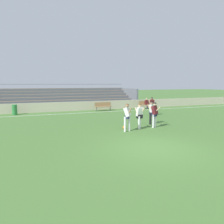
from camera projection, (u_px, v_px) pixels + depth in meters
The scene contains 14 objects.
ground_plane at pixel (154, 149), 9.30m from camera, with size 160.00×160.00×0.00m, color #477033.
field_line_sideline at pixel (87, 113), 20.81m from camera, with size 44.00×0.12×0.01m, color white.
sideline_wall at pixel (82, 106), 22.50m from camera, with size 48.00×0.16×0.98m, color beige.
bleacher_stand at pixel (61, 98), 24.97m from camera, with size 18.28×5.30×2.85m.
bench_near_bin at pixel (146, 104), 24.15m from camera, with size 1.80×0.40×0.90m.
bench_far_left at pixel (103, 106), 22.28m from camera, with size 1.80×0.40×0.90m.
trash_bin at pixel (15, 110), 19.37m from camera, with size 0.45×0.45×0.95m, color #2D7F3D.
spectator_seated at pixel (147, 103), 24.02m from camera, with size 0.36×0.42×1.21m.
player_white_overlapping at pixel (127, 115), 12.52m from camera, with size 0.55×0.68×1.71m.
player_white_challenging at pixel (140, 114), 13.25m from camera, with size 0.46×0.54×1.62m.
player_dark_wide_left at pixel (155, 113), 13.65m from camera, with size 0.51×0.71×1.67m.
player_white_wide_right at pixel (152, 111), 14.82m from camera, with size 0.49×0.76×1.65m.
player_dark_pressing_high at pixel (152, 105), 18.82m from camera, with size 0.56×0.45×1.67m.
soccer_ball at pixel (124, 127), 13.27m from camera, with size 0.22×0.22×0.22m, color orange.
Camera 1 is at (-4.98, -7.72, 2.88)m, focal length 33.27 mm.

